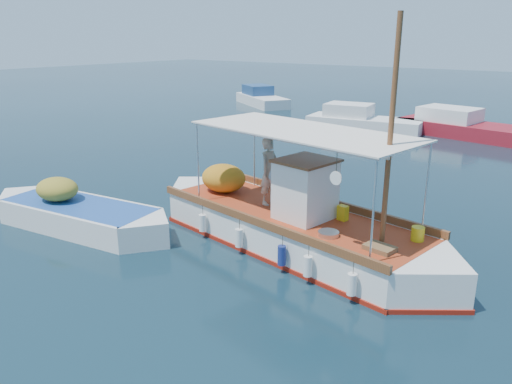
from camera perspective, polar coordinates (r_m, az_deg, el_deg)
The scene contains 6 objects.
ground at distance 14.30m, azimuth 1.99°, elevation -6.12°, with size 160.00×160.00×0.00m, color black.
fishing_caique at distance 14.22m, azimuth 3.70°, elevation -3.79°, with size 10.40×4.10×6.43m.
dinghy at distance 16.45m, azimuth -19.67°, elevation -2.62°, with size 6.90×2.62×1.70m.
bg_boat_nw at distance 32.26m, azimuth 11.91°, elevation 7.82°, with size 7.26×3.37×1.80m.
bg_boat_n at distance 32.03m, azimuth 22.63°, elevation 6.78°, with size 8.39×4.14×1.80m.
bg_boat_far_w at distance 43.16m, azimuth 0.59°, elevation 10.57°, with size 6.89×5.52×1.80m.
Camera 1 is at (7.35, -10.84, 5.74)m, focal length 35.00 mm.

